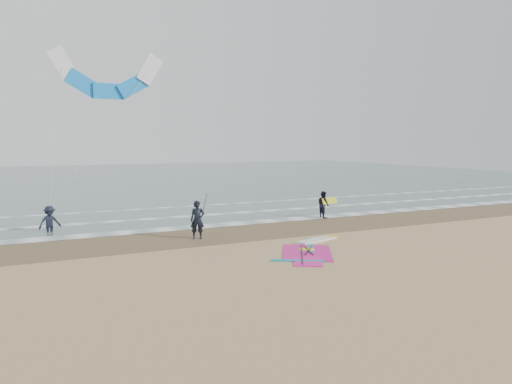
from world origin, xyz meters
name	(u,v)px	position (x,y,z in m)	size (l,w,h in m)	color
ground	(310,256)	(0.00, 0.00, 0.00)	(120.00, 120.00, 0.00)	tan
sea_water	(124,177)	(0.00, 48.00, 0.01)	(120.00, 80.00, 0.02)	#47605E
wet_sand_band	(251,231)	(0.00, 6.00, 0.00)	(120.00, 5.00, 0.01)	brown
foam_waterline	(222,218)	(0.00, 10.44, 0.03)	(120.00, 9.15, 0.02)	white
windsurf_rig	(311,249)	(0.59, 0.89, 0.03)	(5.00, 4.73, 0.12)	white
person_standing	(197,220)	(-3.25, 5.19, 0.95)	(0.69, 0.45, 1.89)	black
person_walking	(323,205)	(5.88, 7.94, 0.85)	(0.82, 0.64, 1.69)	black
person_wading	(49,216)	(-9.79, 10.08, 0.88)	(1.13, 0.65, 1.76)	black
held_pole	(203,211)	(-2.95, 5.19, 1.39)	(0.17, 0.86, 1.82)	black
carried_kiteboard	(330,201)	(6.28, 7.84, 1.07)	(1.30, 0.51, 0.39)	yellow
surf_kite	(108,79)	(-6.28, 12.52, 8.44)	(6.83, 2.62, 8.99)	white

